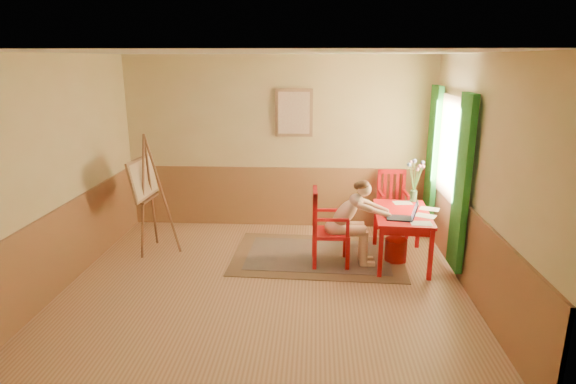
# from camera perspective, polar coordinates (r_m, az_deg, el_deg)

# --- Properties ---
(room) EXTENTS (5.04, 4.54, 2.84)m
(room) POSITION_cam_1_polar(r_m,az_deg,el_deg) (5.66, -2.85, 1.95)
(room) COLOR tan
(room) RESTS_ON ground
(wainscot) EXTENTS (5.00, 4.50, 1.00)m
(wainscot) POSITION_cam_1_polar(r_m,az_deg,el_deg) (6.67, -2.03, -3.95)
(wainscot) COLOR #986741
(wainscot) RESTS_ON room
(window) EXTENTS (0.12, 2.01, 2.20)m
(window) POSITION_cam_1_polar(r_m,az_deg,el_deg) (6.95, 18.45, 3.29)
(window) COLOR white
(window) RESTS_ON room
(wall_portrait) EXTENTS (0.60, 0.05, 0.76)m
(wall_portrait) POSITION_cam_1_polar(r_m,az_deg,el_deg) (7.72, 0.72, 9.42)
(wall_portrait) COLOR #997252
(wall_portrait) RESTS_ON room
(rug) EXTENTS (2.46, 1.69, 0.02)m
(rug) POSITION_cam_1_polar(r_m,az_deg,el_deg) (6.94, 3.58, -7.54)
(rug) COLOR #8C7251
(rug) RESTS_ON room
(table) EXTENTS (0.79, 1.24, 0.72)m
(table) POSITION_cam_1_polar(r_m,az_deg,el_deg) (6.72, 13.45, -3.08)
(table) COLOR red
(table) RESTS_ON room
(chair_left) EXTENTS (0.50, 0.48, 1.06)m
(chair_left) POSITION_cam_1_polar(r_m,az_deg,el_deg) (6.50, 4.64, -4.25)
(chair_left) COLOR red
(chair_left) RESTS_ON room
(chair_back) EXTENTS (0.47, 0.48, 1.02)m
(chair_back) POSITION_cam_1_polar(r_m,az_deg,el_deg) (7.83, 12.32, -1.27)
(chair_back) COLOR red
(chair_back) RESTS_ON room
(figure) EXTENTS (0.88, 0.38, 1.19)m
(figure) POSITION_cam_1_polar(r_m,az_deg,el_deg) (6.49, 7.53, -3.18)
(figure) COLOR beige
(figure) RESTS_ON room
(laptop) EXTENTS (0.42, 0.29, 0.24)m
(laptop) POSITION_cam_1_polar(r_m,az_deg,el_deg) (6.39, 13.72, -2.76)
(laptop) COLOR #1E2338
(laptop) RESTS_ON table
(papers) EXTENTS (0.62, 1.09, 0.00)m
(papers) POSITION_cam_1_polar(r_m,az_deg,el_deg) (6.73, 15.39, -2.36)
(papers) COLOR white
(papers) RESTS_ON table
(vase) EXTENTS (0.30, 0.30, 0.62)m
(vase) POSITION_cam_1_polar(r_m,az_deg,el_deg) (7.16, 14.87, 1.12)
(vase) COLOR #3F724C
(vase) RESTS_ON table
(wastebasket) EXTENTS (0.34, 0.34, 0.32)m
(wastebasket) POSITION_cam_1_polar(r_m,az_deg,el_deg) (6.87, 12.72, -6.78)
(wastebasket) COLOR red
(wastebasket) RESTS_ON room
(easel) EXTENTS (0.60, 0.77, 1.74)m
(easel) POSITION_cam_1_polar(r_m,az_deg,el_deg) (7.10, -16.64, 1.05)
(easel) COLOR brown
(easel) RESTS_ON room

